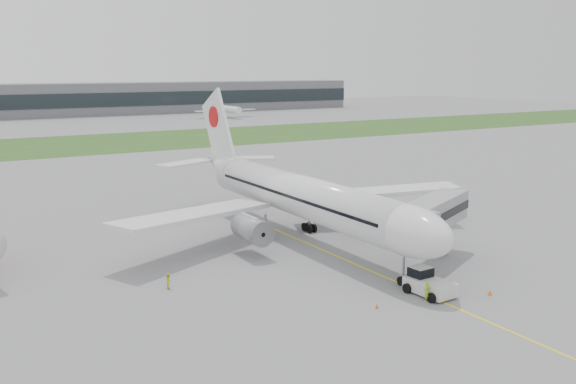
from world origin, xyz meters
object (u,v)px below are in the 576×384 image
jet_bridge (430,217)px  ground_crew_near (427,291)px  pushback_tug (427,283)px  airliner (297,194)px

jet_bridge → ground_crew_near: size_ratio=7.67×
pushback_tug → jet_bridge: jet_bridge is taller
airliner → jet_bridge: 17.61m
pushback_tug → airliner: bearing=87.1°
pushback_tug → ground_crew_near: pushback_tug is taller
airliner → ground_crew_near: airliner is taller
jet_bridge → ground_crew_near: jet_bridge is taller
airliner → pushback_tug: (0.30, -22.92, -4.57)m
jet_bridge → ground_crew_near: bearing=-159.5°
pushback_tug → jet_bridge: 9.87m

